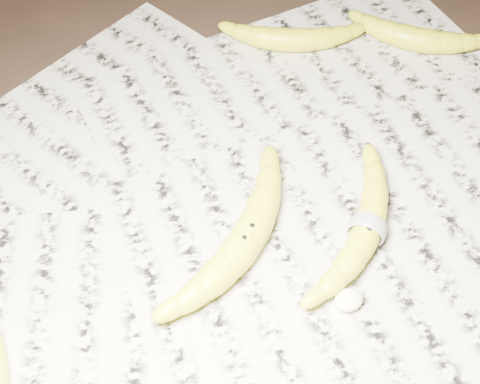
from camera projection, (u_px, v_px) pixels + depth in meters
name	position (u px, v px, depth m)	size (l,w,h in m)	color
ground	(246.00, 232.00, 0.77)	(3.00, 3.00, 0.00)	black
newspaper_patch	(231.00, 219.00, 0.77)	(0.90, 0.70, 0.01)	#AAA692
banana_center	(246.00, 238.00, 0.73)	(0.22, 0.07, 0.04)	gold
banana_taped	(368.00, 228.00, 0.74)	(0.21, 0.06, 0.03)	gold
banana_upper_a	(292.00, 38.00, 0.93)	(0.18, 0.05, 0.03)	gold
banana_upper_b	(417.00, 37.00, 0.93)	(0.17, 0.06, 0.03)	gold
measuring_tape	(368.00, 228.00, 0.74)	(0.04, 0.04, 0.00)	white
flesh_chunk_c	(349.00, 298.00, 0.70)	(0.03, 0.03, 0.02)	#EEE9B8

